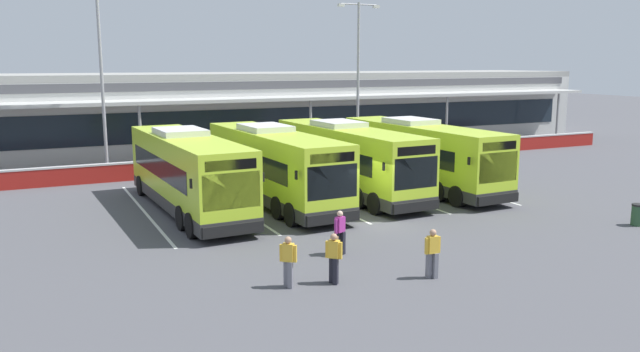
{
  "coord_description": "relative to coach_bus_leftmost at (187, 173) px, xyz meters",
  "views": [
    {
      "loc": [
        -13.25,
        -23.2,
        6.86
      ],
      "look_at": [
        -0.78,
        3.0,
        1.6
      ],
      "focal_mm": 35.31,
      "sensor_mm": 36.0,
      "label": 1
    }
  ],
  "objects": [
    {
      "name": "litter_bin",
      "position": [
        16.63,
        -10.87,
        -1.32
      ],
      "size": [
        0.54,
        0.54,
        0.93
      ],
      "color": "#2D5133",
      "rests_on": "ground"
    },
    {
      "name": "lamp_post_centre",
      "position": [
        15.22,
        11.33,
        4.5
      ],
      "size": [
        3.24,
        0.28,
        11.0
      ],
      "color": "#9E9EA3",
      "rests_on": "ground"
    },
    {
      "name": "lamp_post_west",
      "position": [
        -2.16,
        11.99,
        4.5
      ],
      "size": [
        3.24,
        0.28,
        11.0
      ],
      "color": "#9E9EA3",
      "rests_on": "ground"
    },
    {
      "name": "coach_bus_right_centre",
      "position": [
        12.87,
        -0.08,
        0.0
      ],
      "size": [
        3.26,
        12.24,
        3.78
      ],
      "color": "#B7DB2D",
      "rests_on": "ground"
    },
    {
      "name": "coach_bus_leftmost",
      "position": [
        0.0,
        0.0,
        0.0
      ],
      "size": [
        3.26,
        12.24,
        3.78
      ],
      "color": "#B7DB2D",
      "rests_on": "ground"
    },
    {
      "name": "pedestrian_in_dark_coat",
      "position": [
        4.81,
        -12.59,
        -0.91
      ],
      "size": [
        0.54,
        0.32,
        1.62
      ],
      "color": "slate",
      "rests_on": "ground"
    },
    {
      "name": "coach_bus_left_centre",
      "position": [
        4.26,
        -0.03,
        0.0
      ],
      "size": [
        3.26,
        12.24,
        3.78
      ],
      "color": "#B7DB2D",
      "rests_on": "ground"
    },
    {
      "name": "bay_stripe_west",
      "position": [
        2.28,
        0.66,
        -1.78
      ],
      "size": [
        0.14,
        13.0,
        0.01
      ],
      "primitive_type": "cube",
      "color": "silver",
      "rests_on": "ground"
    },
    {
      "name": "red_barrier_wall",
      "position": [
        6.48,
        9.16,
        -1.23
      ],
      "size": [
        60.0,
        0.4,
        1.1
      ],
      "color": "maroon",
      "rests_on": "ground"
    },
    {
      "name": "bay_stripe_mid_west",
      "position": [
        6.48,
        0.66,
        -1.78
      ],
      "size": [
        0.14,
        13.0,
        0.01
      ],
      "primitive_type": "cube",
      "color": "silver",
      "rests_on": "ground"
    },
    {
      "name": "terminal_building",
      "position": [
        6.48,
        21.57,
        1.23
      ],
      "size": [
        70.0,
        13.0,
        6.0
      ],
      "color": "silver",
      "rests_on": "ground"
    },
    {
      "name": "bay_stripe_far_west",
      "position": [
        -1.92,
        0.66,
        -1.78
      ],
      "size": [
        0.14,
        13.0,
        0.01
      ],
      "primitive_type": "cube",
      "color": "silver",
      "rests_on": "ground"
    },
    {
      "name": "pedestrian_with_handbag",
      "position": [
        3.28,
        -9.06,
        -0.93
      ],
      "size": [
        0.65,
        0.43,
        1.62
      ],
      "color": "black",
      "rests_on": "ground"
    },
    {
      "name": "pedestrian_near_bin",
      "position": [
        0.31,
        -11.39,
        -0.91
      ],
      "size": [
        0.48,
        0.42,
        1.62
      ],
      "color": "slate",
      "rests_on": "ground"
    },
    {
      "name": "bay_stripe_mid_east",
      "position": [
        14.88,
        0.66,
        -1.78
      ],
      "size": [
        0.14,
        13.0,
        0.01
      ],
      "primitive_type": "cube",
      "color": "silver",
      "rests_on": "ground"
    },
    {
      "name": "bay_stripe_centre",
      "position": [
        10.68,
        0.66,
        -1.78
      ],
      "size": [
        0.14,
        13.0,
        0.01
      ],
      "primitive_type": "cube",
      "color": "silver",
      "rests_on": "ground"
    },
    {
      "name": "ground_plane",
      "position": [
        6.48,
        -5.34,
        -1.79
      ],
      "size": [
        200.0,
        200.0,
        0.0
      ],
      "primitive_type": "plane",
      "color": "#4C4C51"
    },
    {
      "name": "pedestrian_child",
      "position": [
        1.73,
        -11.68,
        -0.91
      ],
      "size": [
        0.45,
        0.44,
        1.62
      ],
      "color": "black",
      "rests_on": "ground"
    },
    {
      "name": "coach_bus_centre",
      "position": [
        8.54,
        0.27,
        0.0
      ],
      "size": [
        3.26,
        12.24,
        3.78
      ],
      "color": "#B7DB2D",
      "rests_on": "ground"
    }
  ]
}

